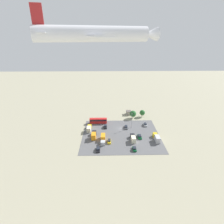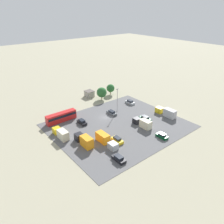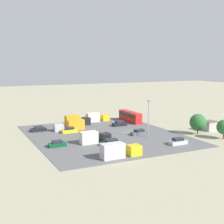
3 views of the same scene
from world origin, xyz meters
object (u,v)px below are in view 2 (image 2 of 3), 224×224
(parked_car_2, at_px, (162,136))
(shed_building, at_px, (89,94))
(parked_truck_0, at_px, (167,112))
(parked_truck_2, at_px, (61,134))
(parked_truck_1, at_px, (106,140))
(parked_truck_3, at_px, (143,123))
(parked_car_0, at_px, (82,122))
(parked_car_3, at_px, (117,140))
(parked_car_5, at_px, (145,118))
(parked_car_6, at_px, (130,102))
(parked_truck_4, at_px, (84,140))
(bus, at_px, (61,117))
(parked_car_1, at_px, (119,159))
(parked_car_4, at_px, (112,113))

(parked_car_2, bearing_deg, shed_building, -92.31)
(parked_truck_0, distance_m, parked_truck_2, 40.64)
(parked_truck_1, distance_m, parked_truck_3, 16.75)
(parked_car_0, height_order, parked_car_3, parked_car_3)
(parked_car_0, relative_size, parked_truck_1, 0.50)
(parked_car_5, bearing_deg, parked_truck_2, 163.15)
(parked_car_6, xyz_separation_m, parked_truck_1, (26.99, 17.57, 0.63))
(parked_truck_4, bearing_deg, bus, 84.90)
(parked_car_6, bearing_deg, parked_truck_1, 33.06)
(parked_car_5, xyz_separation_m, parked_truck_2, (29.78, -9.02, 0.66))
(parked_car_1, bearing_deg, parked_car_3, -127.69)
(bus, bearing_deg, parked_car_2, 33.08)
(parked_truck_3, bearing_deg, parked_car_0, 135.63)
(parked_car_0, distance_m, parked_car_6, 26.01)
(parked_truck_0, relative_size, parked_truck_4, 1.11)
(bus, bearing_deg, parked_truck_3, 43.21)
(parked_truck_2, xyz_separation_m, parked_truck_4, (-3.55, 8.33, 0.16))
(parked_car_4, bearing_deg, parked_truck_2, 6.44)
(parked_car_0, height_order, parked_truck_3, parked_truck_3)
(parked_truck_0, bearing_deg, parked_car_3, -176.40)
(parked_car_2, relative_size, parked_car_4, 0.88)
(parked_car_2, height_order, parked_truck_1, parked_truck_1)
(parked_car_6, bearing_deg, shed_building, -64.14)
(parked_truck_3, bearing_deg, parked_truck_2, 155.21)
(parked_car_1, relative_size, parked_car_2, 1.07)
(shed_building, xyz_separation_m, parked_truck_1, (18.07, 35.97, 0.02))
(parked_car_6, bearing_deg, parked_truck_0, 99.66)
(parked_car_5, distance_m, parked_truck_3, 5.04)
(parked_car_3, distance_m, parked_car_4, 19.39)
(parked_truck_2, bearing_deg, parked_car_3, -47.54)
(bus, height_order, parked_car_6, bus)
(parked_car_0, distance_m, parked_truck_2, 10.60)
(parked_car_5, bearing_deg, shed_building, 94.82)
(shed_building, bearing_deg, parked_truck_3, 87.89)
(parked_car_2, xyz_separation_m, parked_car_5, (-4.59, -11.73, 0.05))
(bus, height_order, parked_truck_0, bus)
(parked_truck_0, bearing_deg, parked_car_4, 137.52)
(parked_car_2, relative_size, parked_car_6, 0.91)
(bus, bearing_deg, parked_car_4, 67.77)
(parked_truck_4, bearing_deg, parked_car_4, 29.19)
(parked_car_2, xyz_separation_m, parked_truck_3, (-0.48, -8.89, 0.69))
(bus, distance_m, parked_truck_0, 40.11)
(parked_car_6, relative_size, parked_truck_1, 0.50)
(parked_car_0, bearing_deg, bus, 126.60)
(parked_car_1, relative_size, parked_car_3, 1.01)
(parked_car_0, distance_m, parked_car_2, 28.60)
(parked_car_2, bearing_deg, parked_truck_4, -29.85)
(parked_car_2, bearing_deg, bus, -56.92)
(parked_truck_3, bearing_deg, parked_car_6, 59.70)
(parked_car_5, bearing_deg, parked_car_6, 67.35)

